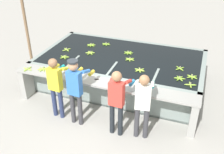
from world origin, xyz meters
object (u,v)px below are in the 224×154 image
at_px(banana_bunch_floating_5, 64,57).
at_px(support_post_left, 25,21).
at_px(banana_bunch_floating_6, 106,44).
at_px(banana_bunch_ledge_1, 43,69).
at_px(banana_bunch_floating_2, 67,50).
at_px(banana_bunch_floating_10, 128,53).
at_px(worker_2, 117,98).
at_px(worker_1, 75,86).
at_px(worker_3, 143,101).
at_px(banana_bunch_floating_8, 90,53).
at_px(banana_bunch_floating_7, 140,70).
at_px(banana_bunch_floating_11, 180,78).
at_px(banana_bunch_ledge_0, 28,69).
at_px(banana_bunch_floating_0, 180,68).
at_px(banana_bunch_floating_9, 91,45).
at_px(banana_bunch_floating_3, 190,85).
at_px(knife_0, 100,79).
at_px(worker_0, 56,83).
at_px(banana_bunch_floating_4, 192,77).
at_px(banana_bunch_floating_1, 130,59).

height_order(banana_bunch_floating_5, support_post_left, support_post_left).
height_order(banana_bunch_floating_6, banana_bunch_ledge_1, banana_bunch_ledge_1).
bearing_deg(banana_bunch_floating_2, banana_bunch_floating_10, 13.19).
xyz_separation_m(worker_2, banana_bunch_ledge_1, (-2.25, 0.64, -0.04)).
relative_size(worker_1, worker_3, 1.06).
distance_m(banana_bunch_floating_8, banana_bunch_ledge_1, 1.54).
distance_m(banana_bunch_floating_7, banana_bunch_floating_11, 1.03).
bearing_deg(banana_bunch_floating_2, banana_bunch_ledge_0, -103.37).
relative_size(worker_1, banana_bunch_floating_0, 7.15).
bearing_deg(banana_bunch_floating_5, banana_bunch_floating_11, -1.82).
height_order(banana_bunch_ledge_0, banana_bunch_ledge_1, same).
height_order(worker_2, banana_bunch_floating_9, worker_2).
bearing_deg(banana_bunch_ledge_0, support_post_left, 124.75).
bearing_deg(banana_bunch_floating_3, support_post_left, 169.74).
xyz_separation_m(banana_bunch_floating_3, banana_bunch_ledge_1, (-3.66, -0.52, 0.00)).
bearing_deg(banana_bunch_floating_8, knife_0, -57.46).
relative_size(banana_bunch_floating_8, banana_bunch_floating_11, 1.00).
height_order(banana_bunch_floating_9, banana_bunch_floating_10, same).
relative_size(worker_0, banana_bunch_floating_0, 6.78).
bearing_deg(banana_bunch_ledge_1, banana_bunch_floating_4, 14.11).
bearing_deg(banana_bunch_floating_8, banana_bunch_floating_9, 111.04).
distance_m(banana_bunch_floating_9, banana_bunch_floating_10, 1.27).
relative_size(banana_bunch_floating_9, support_post_left, 0.09).
xyz_separation_m(banana_bunch_floating_2, support_post_left, (-1.44, 0.13, 0.69)).
height_order(worker_0, worker_1, worker_1).
relative_size(banana_bunch_floating_2, knife_0, 0.75).
bearing_deg(banana_bunch_ledge_0, worker_2, -10.86).
height_order(banana_bunch_floating_1, banana_bunch_floating_4, same).
distance_m(banana_bunch_floating_4, support_post_left, 5.21).
bearing_deg(banana_bunch_floating_0, banana_bunch_floating_9, 167.18).
bearing_deg(banana_bunch_floating_4, banana_bunch_floating_1, 166.22).
xyz_separation_m(banana_bunch_floating_1, banana_bunch_floating_9, (-1.42, 0.55, -0.00)).
height_order(banana_bunch_floating_3, banana_bunch_ledge_0, banana_bunch_ledge_0).
relative_size(banana_bunch_floating_6, banana_bunch_floating_9, 1.00).
relative_size(worker_0, banana_bunch_floating_10, 5.62).
height_order(banana_bunch_floating_10, banana_bunch_floating_11, same).
relative_size(worker_1, banana_bunch_floating_7, 5.90).
xyz_separation_m(banana_bunch_floating_5, support_post_left, (-1.63, 0.61, 0.69)).
xyz_separation_m(worker_2, banana_bunch_floating_2, (-2.28, 1.95, -0.04)).
bearing_deg(banana_bunch_floating_7, banana_bunch_floating_1, 128.81).
bearing_deg(support_post_left, worker_2, -29.23).
height_order(banana_bunch_floating_8, banana_bunch_floating_9, same).
height_order(worker_3, banana_bunch_floating_7, worker_3).
relative_size(worker_1, banana_bunch_floating_6, 5.90).
relative_size(banana_bunch_floating_1, banana_bunch_floating_6, 0.99).
bearing_deg(banana_bunch_floating_4, worker_2, -132.18).
relative_size(worker_1, banana_bunch_floating_4, 5.90).
bearing_deg(knife_0, worker_3, -25.51).
relative_size(banana_bunch_floating_10, knife_0, 0.83).
bearing_deg(worker_3, banana_bunch_floating_0, 73.62).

